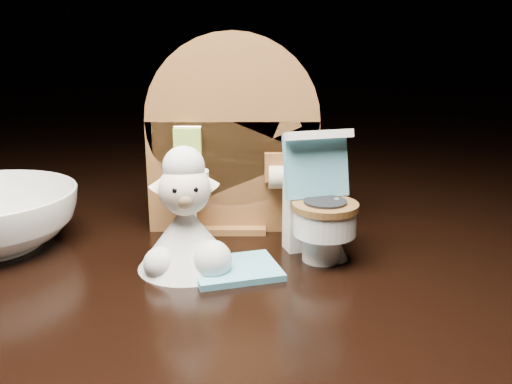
{
  "coord_description": "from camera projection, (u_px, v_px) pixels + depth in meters",
  "views": [
    {
      "loc": [
        0.02,
        -0.36,
        0.15
      ],
      "look_at": [
        0.02,
        0.01,
        0.05
      ],
      "focal_mm": 40.0,
      "sensor_mm": 36.0,
      "label": 1
    }
  ],
  "objects": [
    {
      "name": "toilet_brush",
      "position": [
        335.0,
        243.0,
        0.39
      ],
      "size": [
        0.02,
        0.02,
        0.04
      ],
      "color": "white",
      "rests_on": "ground"
    },
    {
      "name": "bath_mat",
      "position": [
        236.0,
        269.0,
        0.37
      ],
      "size": [
        0.07,
        0.06,
        0.0
      ],
      "primitive_type": "cube",
      "rotation": [
        0.0,
        0.0,
        0.29
      ],
      "color": "#56A3BF",
      "rests_on": "ground"
    },
    {
      "name": "backdrop_panel",
      "position": [
        232.0,
        147.0,
        0.43
      ],
      "size": [
        0.13,
        0.05,
        0.15
      ],
      "color": "brown",
      "rests_on": "ground"
    },
    {
      "name": "toy_toilet",
      "position": [
        318.0,
        211.0,
        0.39
      ],
      "size": [
        0.05,
        0.06,
        0.09
      ],
      "rotation": [
        0.0,
        0.0,
        0.29
      ],
      "color": "white",
      "rests_on": "ground"
    },
    {
      "name": "plush_lamb",
      "position": [
        186.0,
        227.0,
        0.37
      ],
      "size": [
        0.06,
        0.06,
        0.08
      ],
      "rotation": [
        0.0,
        0.0,
        0.16
      ],
      "color": "silver",
      "rests_on": "ground"
    }
  ]
}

